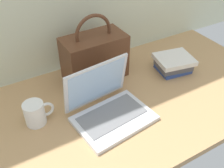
{
  "coord_description": "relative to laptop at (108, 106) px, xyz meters",
  "views": [
    {
      "loc": [
        -0.47,
        -0.75,
        0.82
      ],
      "look_at": [
        -0.04,
        0.0,
        0.15
      ],
      "focal_mm": 42.28,
      "sensor_mm": 36.0,
      "label": 1
    }
  ],
  "objects": [
    {
      "name": "coffee_mug",
      "position": [
        -0.27,
        0.11,
        0.0
      ],
      "size": [
        0.12,
        0.08,
        0.1
      ],
      "color": "white",
      "rests_on": "desk"
    },
    {
      "name": "laptop",
      "position": [
        0.0,
        0.0,
        0.0
      ],
      "size": [
        0.33,
        0.29,
        0.22
      ],
      "color": "silver",
      "rests_on": "desk"
    },
    {
      "name": "book_stack",
      "position": [
        0.45,
        0.12,
        -0.0
      ],
      "size": [
        0.21,
        0.19,
        0.08
      ],
      "color": "#334C99",
      "rests_on": "desk"
    },
    {
      "name": "desk",
      "position": [
        0.08,
        0.04,
        -0.06
      ],
      "size": [
        1.6,
        0.76,
        0.03
      ],
      "color": "tan",
      "rests_on": "ground"
    },
    {
      "name": "handbag",
      "position": [
        0.08,
        0.28,
        0.07
      ],
      "size": [
        0.3,
        0.16,
        0.33
      ],
      "color": "#59331E",
      "rests_on": "desk"
    }
  ]
}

